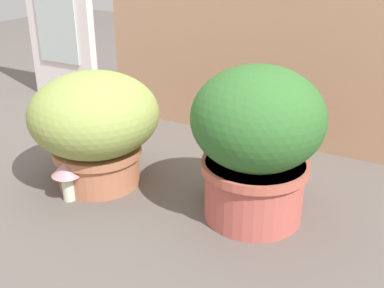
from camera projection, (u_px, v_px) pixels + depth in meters
name	position (u px, v px, depth m)	size (l,w,h in m)	color
ground_plane	(157.00, 199.00, 1.39)	(6.00, 6.00, 0.00)	#5A524D
cardboard_backdrop	(262.00, 47.00, 1.68)	(1.29, 0.03, 0.70)	tan
window_panel_white	(59.00, 15.00, 2.13)	(0.36, 0.05, 0.77)	white
grass_planter	(95.00, 124.00, 1.41)	(0.39, 0.39, 0.35)	#B96E4E
leafy_planter	(257.00, 139.00, 1.22)	(0.35, 0.35, 0.42)	#C25A4E
cat	(239.00, 170.00, 1.30)	(0.32, 0.31, 0.32)	gray
mushroom_ornament_pink	(67.00, 173.00, 1.36)	(0.09, 0.09, 0.12)	silver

